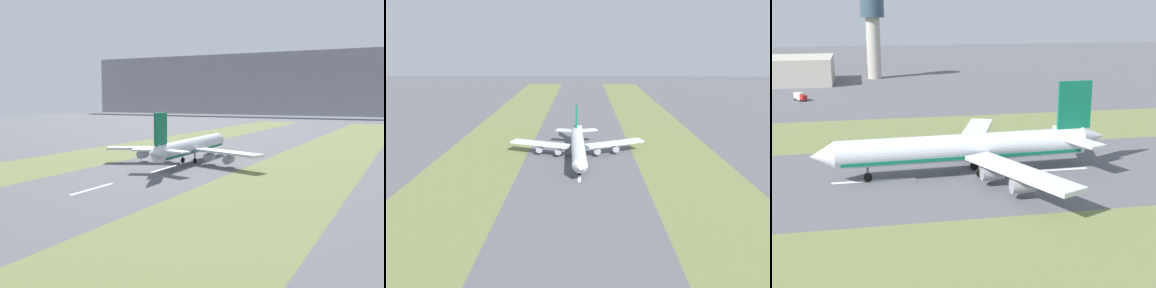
% 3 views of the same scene
% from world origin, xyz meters
% --- Properties ---
extents(ground_plane, '(800.00, 800.00, 0.00)m').
position_xyz_m(ground_plane, '(0.00, 0.00, 0.00)').
color(ground_plane, '#56565B').
extents(grass_median_west, '(40.00, 600.00, 0.01)m').
position_xyz_m(grass_median_west, '(-45.00, 0.00, 0.00)').
color(grass_median_west, olive).
rests_on(grass_median_west, ground).
extents(grass_median_east, '(40.00, 600.00, 0.01)m').
position_xyz_m(grass_median_east, '(45.00, 0.00, 0.00)').
color(grass_median_east, olive).
rests_on(grass_median_east, ground).
extents(centreline_dash_near, '(1.20, 18.00, 0.01)m').
position_xyz_m(centreline_dash_near, '(0.00, -58.61, 0.01)').
color(centreline_dash_near, silver).
rests_on(centreline_dash_near, ground).
extents(centreline_dash_mid, '(1.20, 18.00, 0.01)m').
position_xyz_m(centreline_dash_mid, '(0.00, -18.61, 0.01)').
color(centreline_dash_mid, silver).
rests_on(centreline_dash_mid, ground).
extents(centreline_dash_far, '(1.20, 18.00, 0.01)m').
position_xyz_m(centreline_dash_far, '(0.00, 21.39, 0.01)').
color(centreline_dash_far, silver).
rests_on(centreline_dash_far, ground).
extents(airplane_main_jet, '(64.08, 67.17, 20.20)m').
position_xyz_m(airplane_main_jet, '(1.01, -0.52, 6.02)').
color(airplane_main_jet, silver).
rests_on(airplane_main_jet, ground).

